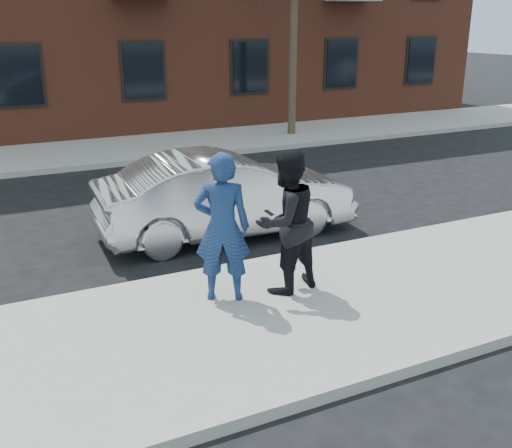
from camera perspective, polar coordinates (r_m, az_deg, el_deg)
ground at (r=9.18m, az=12.58°, el=-5.95°), size 100.00×100.00×0.00m
near_sidewalk at (r=8.98m, az=13.60°, el=-6.10°), size 50.00×3.50×0.15m
near_curb at (r=10.30m, az=7.30°, el=-2.39°), size 50.00×0.10×0.15m
far_sidewalk at (r=18.83m, az=-9.12°, el=7.34°), size 50.00×3.50×0.15m
far_curb at (r=17.16m, az=-7.31°, el=6.29°), size 50.00×0.10×0.15m
silver_sedan at (r=10.89m, az=-2.88°, el=2.78°), size 4.73×1.83×1.54m
man_hoodie at (r=7.95m, az=-3.24°, el=-0.33°), size 0.88×0.76×2.05m
man_peacoat at (r=8.22m, az=2.87°, el=0.22°), size 1.13×0.97×2.02m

